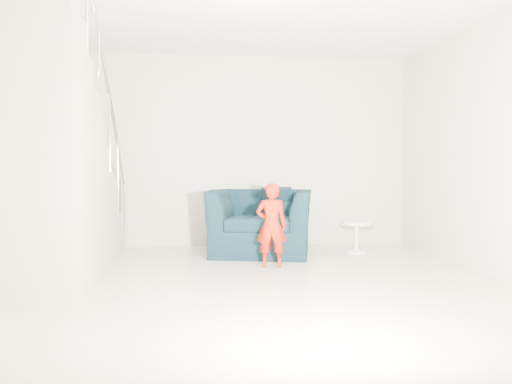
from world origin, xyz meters
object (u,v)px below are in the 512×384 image
Objects in this scene: armchair at (261,222)px; staircase at (47,187)px; toddler at (271,225)px; side_table at (356,232)px.

staircase is at bearing -135.21° from armchair.
side_table is (1.25, 0.87, -0.20)m from toddler.
toddler is at bearing -145.20° from side_table.
armchair reaches higher than side_table.
staircase is (-2.31, -0.52, 0.47)m from toddler.
armchair is at bearing 31.95° from staircase.
toddler is 1.54m from side_table.
side_table is (1.27, -0.04, -0.14)m from armchair.
armchair is at bearing 178.20° from side_table.
toddler is 2.41m from staircase.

